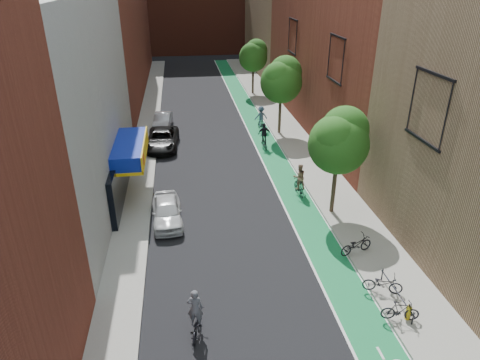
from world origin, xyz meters
name	(u,v)px	position (x,y,z in m)	size (l,w,h in m)	color
ground	(274,359)	(0.00, 0.00, 0.00)	(160.00, 160.00, 0.00)	black
bike_lane	(257,127)	(4.00, 26.00, 0.01)	(2.00, 68.00, 0.01)	#157842
sidewalk_left	(147,132)	(-6.00, 26.00, 0.07)	(2.00, 68.00, 0.15)	gray
sidewalk_right	(284,126)	(6.50, 26.00, 0.07)	(3.00, 68.00, 0.15)	gray
building_left_white	(36,107)	(-11.00, 14.00, 6.00)	(8.00, 20.00, 12.00)	silver
building_right_far_tan	(285,5)	(12.00, 50.00, 9.00)	(8.00, 20.00, 18.00)	#8C6B4C
tree_near	(340,139)	(5.65, 10.02, 4.66)	(3.40, 3.36, 6.42)	#332619
tree_mid	(282,79)	(5.65, 24.02, 4.89)	(3.55, 3.53, 6.74)	#332619
tree_far	(254,55)	(5.65, 38.02, 4.50)	(3.30, 3.25, 6.21)	#332619
parked_car_white	(167,211)	(-4.01, 10.39, 0.70)	(1.65, 4.10, 1.40)	silver
parked_car_black	(162,139)	(-4.54, 22.12, 0.73)	(2.44, 5.29, 1.47)	black
parked_car_silver	(163,121)	(-4.60, 27.15, 0.67)	(1.42, 4.07, 1.34)	gray
cyclist_lead	(196,319)	(-2.79, 1.73, 0.69)	(0.89, 1.82, 2.05)	black
cyclist_lane_near	(299,182)	(4.32, 12.67, 0.86)	(0.87, 1.76, 2.04)	black
cyclist_lane_mid	(264,139)	(3.66, 20.93, 0.78)	(1.01, 1.74, 2.07)	black
cyclist_lane_far	(261,119)	(4.22, 25.42, 0.99)	(1.25, 1.68, 2.15)	black
parked_bike_near	(383,283)	(5.44, 2.82, 0.60)	(0.60, 1.72, 0.90)	black
parked_bike_mid	(400,311)	(5.40, 1.11, 0.61)	(0.43, 1.54, 0.92)	black
parked_bike_far	(356,245)	(5.40, 5.77, 0.63)	(0.64, 1.84, 0.97)	black
fire_hydrant	(408,312)	(5.77, 1.12, 0.52)	(0.24, 0.24, 0.69)	gold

